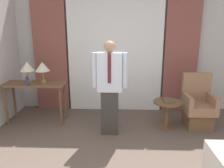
# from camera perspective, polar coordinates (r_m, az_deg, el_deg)

# --- Properties ---
(wall_back) EXTENTS (10.00, 0.06, 2.70)m
(wall_back) POSITION_cam_1_polar(r_m,az_deg,el_deg) (4.94, 0.86, 8.83)
(wall_back) COLOR beige
(wall_back) RESTS_ON ground_plane
(curtain_sheer_center) EXTENTS (2.06, 0.06, 2.58)m
(curtain_sheer_center) POSITION_cam_1_polar(r_m,az_deg,el_deg) (4.81, 0.82, 7.96)
(curtain_sheer_center) COLOR white
(curtain_sheer_center) RESTS_ON ground_plane
(curtain_drape_left) EXTENTS (0.73, 0.06, 2.58)m
(curtain_drape_left) POSITION_cam_1_polar(r_m,az_deg,el_deg) (5.05, -15.78, 7.73)
(curtain_drape_left) COLOR brown
(curtain_drape_left) RESTS_ON ground_plane
(curtain_drape_right) EXTENTS (0.73, 0.06, 2.58)m
(curtain_drape_right) POSITION_cam_1_polar(r_m,az_deg,el_deg) (4.99, 17.63, 7.52)
(curtain_drape_right) COLOR brown
(curtain_drape_right) RESTS_ON ground_plane
(desk) EXTENTS (1.18, 0.47, 0.80)m
(desk) POSITION_cam_1_polar(r_m,az_deg,el_deg) (4.53, -19.38, -1.51)
(desk) COLOR brown
(desk) RESTS_ON ground_plane
(table_lamp_left) EXTENTS (0.28, 0.28, 0.40)m
(table_lamp_left) POSITION_cam_1_polar(r_m,az_deg,el_deg) (4.55, -21.30, 4.16)
(table_lamp_left) COLOR #9E7F47
(table_lamp_left) RESTS_ON desk
(table_lamp_right) EXTENTS (0.28, 0.28, 0.40)m
(table_lamp_right) POSITION_cam_1_polar(r_m,az_deg,el_deg) (4.44, -17.71, 4.23)
(table_lamp_right) COLOR #9E7F47
(table_lamp_right) RESTS_ON desk
(bottle_near_edge) EXTENTS (0.06, 0.06, 0.17)m
(bottle_near_edge) POSITION_cam_1_polar(r_m,az_deg,el_deg) (4.35, -21.32, 0.60)
(bottle_near_edge) COLOR #2D3851
(bottle_near_edge) RESTS_ON desk
(person) EXTENTS (0.60, 0.20, 1.64)m
(person) POSITION_cam_1_polar(r_m,az_deg,el_deg) (3.71, -0.61, -0.31)
(person) COLOR #38332D
(person) RESTS_ON ground_plane
(armchair) EXTENTS (0.54, 0.57, 1.01)m
(armchair) POSITION_cam_1_polar(r_m,az_deg,el_deg) (4.49, 21.49, -5.74)
(armchair) COLOR brown
(armchair) RESTS_ON ground_plane
(side_table) EXTENTS (0.52, 0.52, 0.53)m
(side_table) POSITION_cam_1_polar(r_m,az_deg,el_deg) (4.20, 14.17, -6.61)
(side_table) COLOR brown
(side_table) RESTS_ON ground_plane
(book) EXTENTS (0.19, 0.23, 0.03)m
(book) POSITION_cam_1_polar(r_m,az_deg,el_deg) (4.15, 14.51, -4.18)
(book) COLOR brown
(book) RESTS_ON side_table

